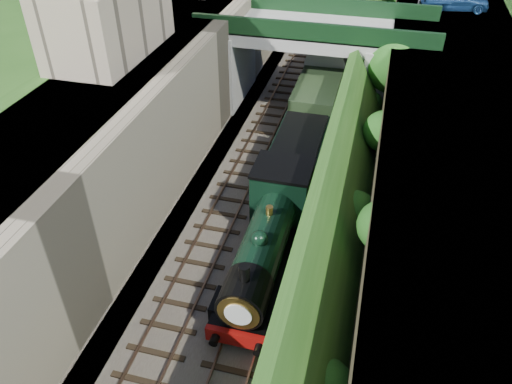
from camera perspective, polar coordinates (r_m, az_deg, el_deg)
ground at (r=20.70m, az=-6.77°, el=-20.82°), size 160.00×160.00×0.00m
trackbed at (r=35.04m, az=4.58°, el=7.01°), size 10.00×90.00×0.20m
retaining_wall at (r=34.75m, az=-4.31°, el=13.03°), size 1.00×90.00×7.00m
street_plateau_left at (r=35.96m, az=-9.76°, el=13.45°), size 6.00×90.00×7.00m
street_plateau_right at (r=33.59m, az=21.15°, el=9.03°), size 8.00×90.00×6.25m
embankment_slope at (r=31.84m, az=13.09°, el=8.28°), size 4.45×90.00×6.50m
track_left at (r=35.31m, az=1.38°, el=7.64°), size 2.50×90.00×0.20m
track_right at (r=34.82m, az=6.54°, el=6.95°), size 2.50×90.00×0.20m
road_bridge at (r=36.81m, az=7.61°, el=15.17°), size 16.00×6.40×7.25m
building_near at (r=29.33m, az=-16.59°, el=18.66°), size 4.00×8.00×4.00m
tree at (r=34.39m, az=15.56°, el=13.63°), size 3.60×3.80×6.60m
locomotive at (r=23.08m, az=1.38°, el=-5.46°), size 3.10×10.22×3.83m
tender at (r=29.01m, az=4.79°, el=3.63°), size 2.70×6.00×3.05m
coach_front at (r=39.92m, az=8.31°, el=13.71°), size 2.90×18.00×3.70m
coach_middle at (r=57.67m, az=11.06°, el=20.63°), size 2.90×18.00×3.70m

